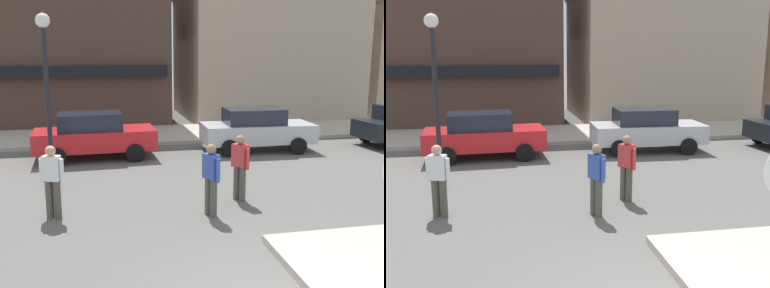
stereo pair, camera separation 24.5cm
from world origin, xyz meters
The scene contains 10 objects.
kerb_far centered at (0.00, 13.61, 0.07)m, with size 80.00×4.00×0.15m, color #B7AD99.
lamp_post centered at (-3.58, 6.64, 2.96)m, with size 0.36×0.36×4.54m.
parked_car_nearest centered at (-2.52, 9.96, 0.81)m, with size 4.07×2.02×1.56m.
parked_car_second centered at (3.27, 10.02, 0.81)m, with size 4.07×2.01×1.56m.
pedestrian_crossing_near centered at (-3.36, 4.41, 0.87)m, with size 0.55×0.33×1.61m.
pedestrian_crossing_far centered at (0.96, 4.75, 0.87)m, with size 0.38×0.52×1.61m.
pedestrian_kerb_side centered at (0.02, 3.88, 0.87)m, with size 0.35×0.54×1.61m.
building_corner_shop centered at (-4.22, 19.88, 4.11)m, with size 10.95×9.04×8.22m.
building_storefront_left_near centered at (6.77, 18.94, 3.34)m, with size 9.11×7.24×6.67m.
building_storefront_left_mid centered at (15.02, 19.99, 3.13)m, with size 5.39×7.45×6.25m.
Camera 1 is at (-2.31, -5.26, 3.55)m, focal length 42.00 mm.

